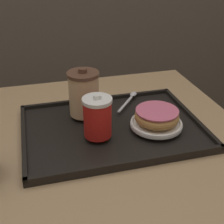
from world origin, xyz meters
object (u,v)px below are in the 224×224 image
(coffee_cup_front, at_px, (98,117))
(coffee_cup_rear, at_px, (84,93))
(donut_chocolate_glazed, at_px, (157,116))
(spoon, at_px, (131,97))

(coffee_cup_front, distance_m, coffee_cup_rear, 0.13)
(coffee_cup_rear, distance_m, donut_chocolate_glazed, 0.23)
(coffee_cup_front, xyz_separation_m, coffee_cup_rear, (-0.01, 0.13, 0.01))
(spoon, bearing_deg, coffee_cup_rear, 148.73)
(coffee_cup_front, height_order, coffee_cup_rear, coffee_cup_rear)
(donut_chocolate_glazed, relative_size, spoon, 1.00)
(coffee_cup_rear, xyz_separation_m, spoon, (0.18, 0.06, -0.07))
(coffee_cup_front, height_order, donut_chocolate_glazed, coffee_cup_front)
(donut_chocolate_glazed, xyz_separation_m, spoon, (-0.02, 0.19, -0.03))
(coffee_cup_front, bearing_deg, donut_chocolate_glazed, 1.34)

